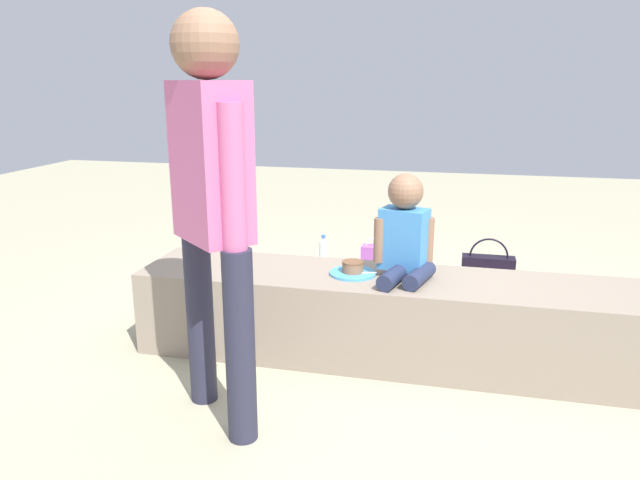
{
  "coord_description": "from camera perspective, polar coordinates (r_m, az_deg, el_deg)",
  "views": [
    {
      "loc": [
        0.26,
        -2.63,
        1.3
      ],
      "look_at": [
        -0.28,
        -0.32,
        0.66
      ],
      "focal_mm": 33.34,
      "sensor_mm": 36.0,
      "label": 1
    }
  ],
  "objects": [
    {
      "name": "concrete_ledge",
      "position": [
        2.87,
        7.04,
        -7.44
      ],
      "size": [
        2.44,
        0.49,
        0.41
      ],
      "primitive_type": "cube",
      "color": "gray",
      "rests_on": "ground_plane"
    },
    {
      "name": "party_cup_red",
      "position": [
        3.85,
        22.35,
        -4.8
      ],
      "size": [
        0.09,
        0.09,
        0.12
      ],
      "primitive_type": "cylinder",
      "color": "red",
      "rests_on": "ground_plane"
    },
    {
      "name": "handbag_black_leather",
      "position": [
        3.96,
        15.79,
        -2.85
      ],
      "size": [
        0.33,
        0.11,
        0.33
      ],
      "color": "black",
      "rests_on": "ground_plane"
    },
    {
      "name": "cake_box_white",
      "position": [
        3.39,
        -0.18,
        -6.23
      ],
      "size": [
        0.36,
        0.32,
        0.12
      ],
      "primitive_type": "cube",
      "rotation": [
        0.0,
        0.0,
        -0.11
      ],
      "color": "white",
      "rests_on": "ground_plane"
    },
    {
      "name": "ground_plane",
      "position": [
        2.95,
        6.91,
        -11.09
      ],
      "size": [
        12.0,
        12.0,
        0.0
      ],
      "primitive_type": "plane",
      "color": "#ABA687"
    },
    {
      "name": "water_bottle_near_gift",
      "position": [
        4.23,
        0.33,
        -1.19
      ],
      "size": [
        0.06,
        0.06,
        0.23
      ],
      "color": "silver",
      "rests_on": "ground_plane"
    },
    {
      "name": "child_seated",
      "position": [
        2.74,
        8.14,
        0.66
      ],
      "size": [
        0.29,
        0.34,
        0.48
      ],
      "color": "#252D4C",
      "rests_on": "concrete_ledge"
    },
    {
      "name": "cake_plate",
      "position": [
        2.82,
        3.17,
        -2.88
      ],
      "size": [
        0.22,
        0.22,
        0.07
      ],
      "color": "#4CA5D8",
      "rests_on": "concrete_ledge"
    },
    {
      "name": "adult_standing",
      "position": [
        2.17,
        -10.33,
        4.89
      ],
      "size": [
        0.37,
        0.35,
        1.53
      ],
      "color": "#27273B",
      "rests_on": "ground_plane"
    },
    {
      "name": "gift_bag",
      "position": [
        3.66,
        5.98,
        -2.98
      ],
      "size": [
        0.26,
        0.09,
        0.37
      ],
      "color": "#B259BF",
      "rests_on": "ground_plane"
    }
  ]
}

